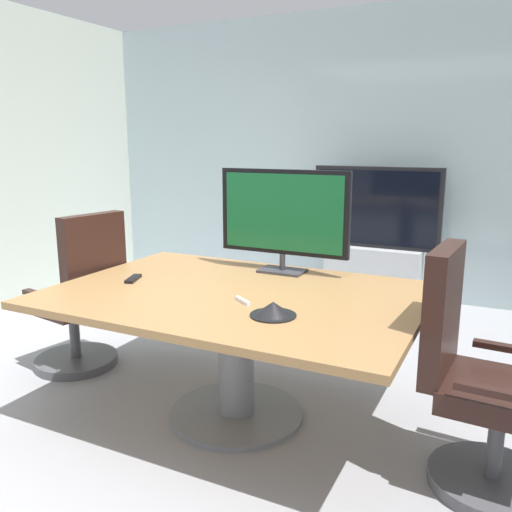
{
  "coord_description": "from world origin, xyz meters",
  "views": [
    {
      "loc": [
        1.4,
        -2.39,
        1.55
      ],
      "look_at": [
        0.07,
        0.3,
        0.89
      ],
      "focal_mm": 37.16,
      "sensor_mm": 36.0,
      "label": 1
    }
  ],
  "objects_px": {
    "conference_table": "(236,320)",
    "office_chair_right": "(477,390)",
    "office_chair_left": "(81,305)",
    "remote_control": "(133,279)",
    "tv_monitor": "(283,215)",
    "conference_phone": "(273,310)",
    "wall_display_unit": "(374,258)"
  },
  "relations": [
    {
      "from": "office_chair_right",
      "to": "remote_control",
      "type": "xyz_separation_m",
      "value": [
        -1.91,
        -0.01,
        0.29
      ]
    },
    {
      "from": "office_chair_left",
      "to": "remote_control",
      "type": "bearing_deg",
      "value": 84.34
    },
    {
      "from": "conference_table",
      "to": "conference_phone",
      "type": "xyz_separation_m",
      "value": [
        0.35,
        -0.28,
        0.2
      ]
    },
    {
      "from": "conference_table",
      "to": "wall_display_unit",
      "type": "bearing_deg",
      "value": 86.56
    },
    {
      "from": "conference_table",
      "to": "office_chair_left",
      "type": "distance_m",
      "value": 1.26
    },
    {
      "from": "office_chair_right",
      "to": "remote_control",
      "type": "bearing_deg",
      "value": 93.89
    },
    {
      "from": "tv_monitor",
      "to": "office_chair_right",
      "type": "bearing_deg",
      "value": -25.48
    },
    {
      "from": "tv_monitor",
      "to": "conference_phone",
      "type": "bearing_deg",
      "value": -69.58
    },
    {
      "from": "office_chair_left",
      "to": "conference_phone",
      "type": "xyz_separation_m",
      "value": [
        1.6,
        -0.39,
        0.31
      ]
    },
    {
      "from": "tv_monitor",
      "to": "wall_display_unit",
      "type": "height_order",
      "value": "tv_monitor"
    },
    {
      "from": "office_chair_right",
      "to": "wall_display_unit",
      "type": "distance_m",
      "value": 2.78
    },
    {
      "from": "conference_table",
      "to": "office_chair_right",
      "type": "relative_size",
      "value": 1.82
    },
    {
      "from": "conference_phone",
      "to": "office_chair_right",
      "type": "bearing_deg",
      "value": 14.81
    },
    {
      "from": "office_chair_right",
      "to": "conference_phone",
      "type": "distance_m",
      "value": 0.98
    },
    {
      "from": "office_chair_right",
      "to": "wall_display_unit",
      "type": "relative_size",
      "value": 0.83
    },
    {
      "from": "conference_phone",
      "to": "wall_display_unit",
      "type": "bearing_deg",
      "value": 94.14
    },
    {
      "from": "office_chair_right",
      "to": "office_chair_left",
      "type": "bearing_deg",
      "value": 90.15
    },
    {
      "from": "wall_display_unit",
      "to": "conference_phone",
      "type": "height_order",
      "value": "wall_display_unit"
    },
    {
      "from": "wall_display_unit",
      "to": "conference_phone",
      "type": "bearing_deg",
      "value": -85.86
    },
    {
      "from": "conference_table",
      "to": "office_chair_right",
      "type": "height_order",
      "value": "office_chair_right"
    },
    {
      "from": "conference_table",
      "to": "remote_control",
      "type": "relative_size",
      "value": 11.65
    },
    {
      "from": "office_chair_left",
      "to": "remote_control",
      "type": "height_order",
      "value": "office_chair_left"
    },
    {
      "from": "office_chair_left",
      "to": "office_chair_right",
      "type": "relative_size",
      "value": 1.0
    },
    {
      "from": "remote_control",
      "to": "conference_phone",
      "type": "bearing_deg",
      "value": -32.62
    },
    {
      "from": "tv_monitor",
      "to": "remote_control",
      "type": "xyz_separation_m",
      "value": [
        -0.71,
        -0.58,
        -0.35
      ]
    },
    {
      "from": "conference_table",
      "to": "tv_monitor",
      "type": "distance_m",
      "value": 0.74
    },
    {
      "from": "office_chair_left",
      "to": "tv_monitor",
      "type": "height_order",
      "value": "tv_monitor"
    },
    {
      "from": "conference_table",
      "to": "remote_control",
      "type": "xyz_separation_m",
      "value": [
        -0.66,
        -0.06,
        0.17
      ]
    },
    {
      "from": "wall_display_unit",
      "to": "conference_phone",
      "type": "distance_m",
      "value": 2.82
    },
    {
      "from": "wall_display_unit",
      "to": "remote_control",
      "type": "distance_m",
      "value": 2.71
    },
    {
      "from": "office_chair_left",
      "to": "wall_display_unit",
      "type": "xyz_separation_m",
      "value": [
        1.4,
        2.41,
        -0.01
      ]
    },
    {
      "from": "conference_table",
      "to": "remote_control",
      "type": "distance_m",
      "value": 0.68
    }
  ]
}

